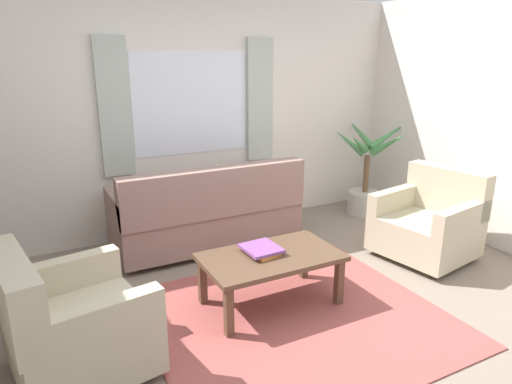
{
  "coord_description": "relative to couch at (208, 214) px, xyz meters",
  "views": [
    {
      "loc": [
        -1.72,
        -2.64,
        1.98
      ],
      "look_at": [
        0.02,
        0.7,
        0.84
      ],
      "focal_mm": 32.26,
      "sensor_mm": 36.0,
      "label": 1
    }
  ],
  "objects": [
    {
      "name": "ground_plane",
      "position": [
        0.08,
        -1.59,
        -0.37
      ],
      "size": [
        6.24,
        6.24,
        0.0
      ],
      "primitive_type": "plane",
      "color": "gray"
    },
    {
      "name": "book_stack_on_table",
      "position": [
        -0.03,
        -1.24,
        0.1
      ],
      "size": [
        0.29,
        0.34,
        0.05
      ],
      "color": "orange",
      "rests_on": "coffee_table"
    },
    {
      "name": "area_rug",
      "position": [
        0.08,
        -1.59,
        -0.36
      ],
      "size": [
        2.21,
        2.04,
        0.01
      ],
      "primitive_type": "cube",
      "color": "#9E4C47",
      "rests_on": "ground_plane"
    },
    {
      "name": "window_with_curtains",
      "position": [
        0.08,
        0.58,
        1.08
      ],
      "size": [
        1.98,
        0.07,
        1.4
      ],
      "color": "white"
    },
    {
      "name": "couch",
      "position": [
        0.0,
        0.0,
        0.0
      ],
      "size": [
        1.9,
        0.82,
        0.92
      ],
      "rotation": [
        0.0,
        0.0,
        3.14
      ],
      "color": "gray",
      "rests_on": "ground_plane"
    },
    {
      "name": "armchair_left",
      "position": [
        -1.52,
        -1.48,
        -0.01
      ],
      "size": [
        0.95,
        0.96,
        0.88
      ],
      "rotation": [
        0.0,
        0.0,
        1.74
      ],
      "color": "#BCB293",
      "rests_on": "ground_plane"
    },
    {
      "name": "armchair_right",
      "position": [
        1.88,
        -1.22,
        -0.01
      ],
      "size": [
        0.95,
        0.97,
        0.88
      ],
      "rotation": [
        0.0,
        0.0,
        -1.4
      ],
      "color": "#BCB293",
      "rests_on": "ground_plane"
    },
    {
      "name": "coffee_table",
      "position": [
        0.02,
        -1.31,
        0.01
      ],
      "size": [
        1.1,
        0.64,
        0.44
      ],
      "color": "brown",
      "rests_on": "ground_plane"
    },
    {
      "name": "potted_plant",
      "position": [
        2.19,
        0.1,
        0.08
      ],
      "size": [
        1.18,
        1.09,
        1.18
      ],
      "color": "#B7B2A8",
      "rests_on": "ground_plane"
    },
    {
      "name": "wall_back",
      "position": [
        0.08,
        0.67,
        0.93
      ],
      "size": [
        5.32,
        0.12,
        2.6
      ],
      "primitive_type": "cube",
      "color": "silver",
      "rests_on": "ground_plane"
    }
  ]
}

